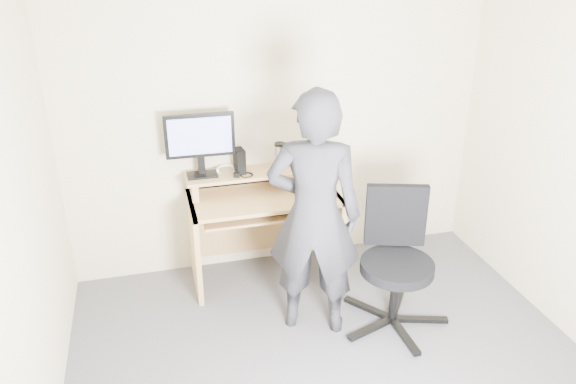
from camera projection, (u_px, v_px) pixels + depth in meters
name	position (u px, v px, depth m)	size (l,w,h in m)	color
back_wall	(279.00, 123.00, 4.60)	(3.50, 0.02, 2.50)	beige
desk	(262.00, 214.00, 4.65)	(1.20, 0.60, 0.91)	tan
monitor	(200.00, 139.00, 4.33)	(0.54, 0.15, 0.51)	black
external_drive	(240.00, 161.00, 4.48)	(0.07, 0.13, 0.20)	black
travel_mug	(280.00, 157.00, 4.57)	(0.09, 0.09, 0.20)	#B2B2B7
smartphone	(307.00, 168.00, 4.60)	(0.07, 0.13, 0.01)	black
charger	(236.00, 175.00, 4.43)	(0.04, 0.04, 0.04)	black
headphones	(226.00, 170.00, 4.55)	(0.16, 0.16, 0.02)	silver
keyboard	(274.00, 209.00, 4.46)	(0.46, 0.18, 0.03)	black
mouse	(301.00, 195.00, 4.46)	(0.10, 0.06, 0.04)	black
office_chair	(396.00, 255.00, 4.05)	(0.80, 0.76, 1.00)	black
person	(314.00, 216.00, 3.84)	(0.66, 0.43, 1.80)	black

